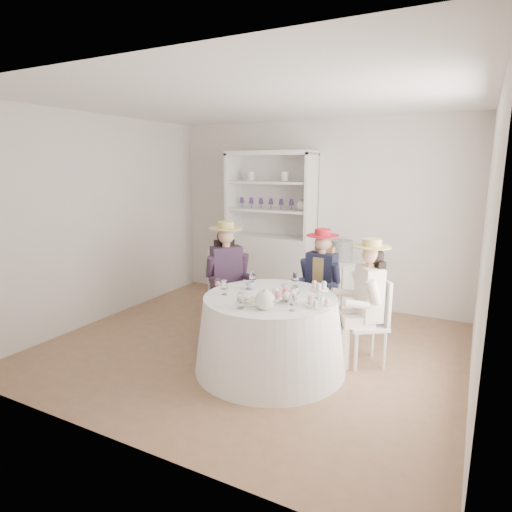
% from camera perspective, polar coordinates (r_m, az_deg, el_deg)
% --- Properties ---
extents(ground, '(4.50, 4.50, 0.00)m').
position_cam_1_polar(ground, '(5.04, -0.54, -11.97)').
color(ground, brown).
rests_on(ground, ground).
extents(ceiling, '(4.50, 4.50, 0.00)m').
position_cam_1_polar(ceiling, '(4.66, -0.60, 20.04)').
color(ceiling, white).
rests_on(ceiling, wall_back).
extents(wall_back, '(4.50, 0.00, 4.50)m').
position_cam_1_polar(wall_back, '(6.48, 7.82, 5.67)').
color(wall_back, silver).
rests_on(wall_back, ground).
extents(wall_front, '(4.50, 0.00, 4.50)m').
position_cam_1_polar(wall_front, '(3.08, -18.38, -1.66)').
color(wall_front, silver).
rests_on(wall_front, ground).
extents(wall_left, '(0.00, 4.50, 4.50)m').
position_cam_1_polar(wall_left, '(6.05, -19.80, 4.64)').
color(wall_left, silver).
rests_on(wall_left, ground).
extents(wall_right, '(0.00, 4.50, 4.50)m').
position_cam_1_polar(wall_right, '(4.13, 28.19, 0.86)').
color(wall_right, silver).
rests_on(wall_right, ground).
extents(tea_table, '(1.53, 1.53, 0.77)m').
position_cam_1_polar(tea_table, '(4.41, 1.89, -10.19)').
color(tea_table, white).
rests_on(tea_table, ground).
extents(hutch, '(1.37, 0.59, 2.26)m').
position_cam_1_polar(hutch, '(6.58, 2.04, 1.05)').
color(hutch, silver).
rests_on(hutch, ground).
extents(side_table, '(0.62, 0.62, 0.73)m').
position_cam_1_polar(side_table, '(6.23, 11.17, -3.95)').
color(side_table, silver).
rests_on(side_table, ground).
extents(hatbox, '(0.39, 0.39, 0.30)m').
position_cam_1_polar(hatbox, '(6.11, 11.37, 0.69)').
color(hatbox, black).
rests_on(hatbox, side_table).
extents(guest_left, '(0.60, 0.59, 1.40)m').
position_cam_1_polar(guest_left, '(5.12, -3.87, -2.25)').
color(guest_left, silver).
rests_on(guest_left, ground).
extents(guest_mid, '(0.49, 0.51, 1.33)m').
position_cam_1_polar(guest_mid, '(5.09, 8.61, -2.89)').
color(guest_mid, silver).
rests_on(guest_mid, ground).
extents(guest_right, '(0.57, 0.54, 1.33)m').
position_cam_1_polar(guest_right, '(4.52, 14.57, -5.07)').
color(guest_right, silver).
rests_on(guest_right, ground).
extents(spare_chair, '(0.50, 0.50, 0.96)m').
position_cam_1_polar(spare_chair, '(5.87, -4.29, -3.21)').
color(spare_chair, silver).
rests_on(spare_chair, ground).
extents(teacup_a, '(0.12, 0.12, 0.08)m').
position_cam_1_polar(teacup_a, '(4.50, -0.70, -4.02)').
color(teacup_a, white).
rests_on(teacup_a, tea_table).
extents(teacup_b, '(0.08, 0.08, 0.06)m').
position_cam_1_polar(teacup_b, '(4.48, 3.79, -4.22)').
color(teacup_b, white).
rests_on(teacup_b, tea_table).
extents(teacup_c, '(0.08, 0.08, 0.06)m').
position_cam_1_polar(teacup_c, '(4.36, 5.14, -4.70)').
color(teacup_c, white).
rests_on(teacup_c, tea_table).
extents(flower_bowl, '(0.25, 0.25, 0.06)m').
position_cam_1_polar(flower_bowl, '(4.18, 4.22, -5.46)').
color(flower_bowl, white).
rests_on(flower_bowl, tea_table).
extents(flower_arrangement, '(0.19, 0.19, 0.07)m').
position_cam_1_polar(flower_arrangement, '(4.10, 3.68, -4.92)').
color(flower_arrangement, '#E27185').
rests_on(flower_arrangement, tea_table).
extents(table_teapot, '(0.26, 0.18, 0.19)m').
position_cam_1_polar(table_teapot, '(3.89, 1.26, -5.91)').
color(table_teapot, white).
rests_on(table_teapot, tea_table).
extents(sandwich_plate, '(0.24, 0.24, 0.05)m').
position_cam_1_polar(sandwich_plate, '(4.07, -1.12, -6.14)').
color(sandwich_plate, white).
rests_on(sandwich_plate, tea_table).
extents(cupcake_stand, '(0.24, 0.24, 0.23)m').
position_cam_1_polar(cupcake_stand, '(4.01, 8.34, -5.48)').
color(cupcake_stand, white).
rests_on(cupcake_stand, tea_table).
extents(stemware_set, '(0.96, 1.00, 0.15)m').
position_cam_1_polar(stemware_set, '(4.26, 1.93, -4.44)').
color(stemware_set, white).
rests_on(stemware_set, tea_table).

